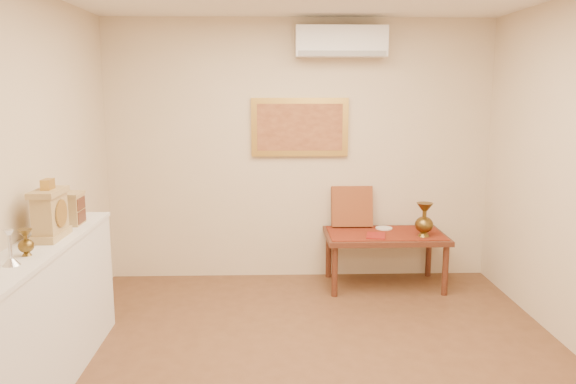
{
  "coord_description": "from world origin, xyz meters",
  "views": [
    {
      "loc": [
        -0.3,
        -3.59,
        1.98
      ],
      "look_at": [
        -0.16,
        1.15,
        1.12
      ],
      "focal_mm": 35.0,
      "sensor_mm": 36.0,
      "label": 1
    }
  ],
  "objects_px": {
    "brass_urn_tall": "(424,216)",
    "mantel_clock": "(50,213)",
    "display_ledge": "(44,316)",
    "low_table": "(385,240)",
    "wooden_chest": "(71,208)"
  },
  "relations": [
    {
      "from": "display_ledge",
      "to": "low_table",
      "type": "relative_size",
      "value": 1.68
    },
    {
      "from": "brass_urn_tall",
      "to": "mantel_clock",
      "type": "distance_m",
      "value": 3.4
    },
    {
      "from": "display_ledge",
      "to": "mantel_clock",
      "type": "relative_size",
      "value": 4.93
    },
    {
      "from": "mantel_clock",
      "to": "low_table",
      "type": "relative_size",
      "value": 0.34
    },
    {
      "from": "brass_urn_tall",
      "to": "display_ledge",
      "type": "height_order",
      "value": "display_ledge"
    },
    {
      "from": "brass_urn_tall",
      "to": "display_ledge",
      "type": "relative_size",
      "value": 0.2
    },
    {
      "from": "mantel_clock",
      "to": "low_table",
      "type": "bearing_deg",
      "value": 32.76
    },
    {
      "from": "display_ledge",
      "to": "low_table",
      "type": "height_order",
      "value": "display_ledge"
    },
    {
      "from": "mantel_clock",
      "to": "wooden_chest",
      "type": "distance_m",
      "value": 0.41
    },
    {
      "from": "wooden_chest",
      "to": "low_table",
      "type": "distance_m",
      "value": 3.02
    },
    {
      "from": "display_ledge",
      "to": "mantel_clock",
      "type": "xyz_separation_m",
      "value": [
        0.02,
        0.17,
        0.66
      ]
    },
    {
      "from": "brass_urn_tall",
      "to": "mantel_clock",
      "type": "xyz_separation_m",
      "value": [
        -3.0,
        -1.56,
        0.39
      ]
    },
    {
      "from": "brass_urn_tall",
      "to": "mantel_clock",
      "type": "relative_size",
      "value": 1.0
    },
    {
      "from": "display_ledge",
      "to": "wooden_chest",
      "type": "relative_size",
      "value": 8.28
    },
    {
      "from": "brass_urn_tall",
      "to": "wooden_chest",
      "type": "height_order",
      "value": "wooden_chest"
    }
  ]
}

